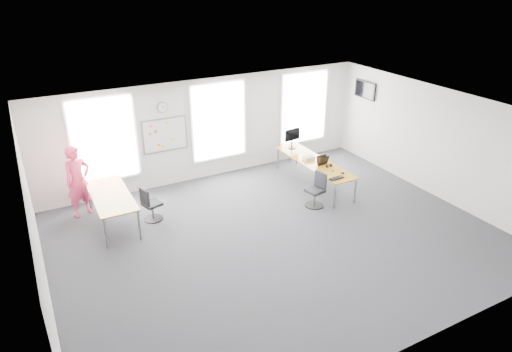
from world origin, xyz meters
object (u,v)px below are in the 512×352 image
desk_right (314,163)px  headphones (329,166)px  keyboard (337,178)px  desk_left (111,197)px  monitor (292,136)px  chair_right (316,191)px  chair_left (150,206)px  person (78,181)px

desk_right → headphones: 0.56m
desk_right → headphones: size_ratio=17.71×
keyboard → desk_left: bearing=157.2°
keyboard → headphones: size_ratio=2.48×
monitor → headphones: bearing=-94.0°
chair_right → monitor: (0.66, 2.28, 0.71)m
chair_left → desk_left: bearing=56.3°
chair_left → monitor: (4.78, 0.96, 0.72)m
desk_right → desk_left: (-5.66, 0.51, 0.05)m
monitor → keyboard: bearing=-101.4°
headphones → chair_right: bearing=-153.6°
desk_left → keyboard: bearing=-17.8°
desk_left → keyboard: desk_left is taller
monitor → desk_right: bearing=-97.4°
desk_right → headphones: headphones is taller
person → keyboard: person is taller
chair_left → keyboard: 4.88m
chair_left → person: size_ratio=0.48×
desk_right → headphones: bearing=-78.6°
headphones → keyboard: bearing=-119.3°
person → desk_left: bearing=-75.9°
headphones → monitor: bearing=85.5°
desk_left → chair_right: 5.25m
person → monitor: (6.24, -0.18, 0.18)m
keyboard → headphones: bearing=64.1°
desk_right → chair_left: size_ratio=3.35×
desk_left → desk_right: bearing=-5.1°
person → monitor: bearing=-21.9°
chair_right → keyboard: 0.64m
chair_left → keyboard: chair_left is taller
keyboard → chair_right: bearing=157.3°
desk_left → keyboard: 5.77m
keyboard → monitor: (0.15, 2.45, 0.37)m
person → chair_left: bearing=-58.3°
chair_left → monitor: bearing=-94.4°
headphones → monitor: size_ratio=0.27×
monitor → desk_left: bearing=179.0°
desk_left → headphones: (5.77, -1.05, 0.04)m
desk_right → keyboard: 1.26m
monitor → chair_right: bearing=-114.1°
chair_right → headphones: bearing=114.4°
person → keyboard: bearing=-43.6°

